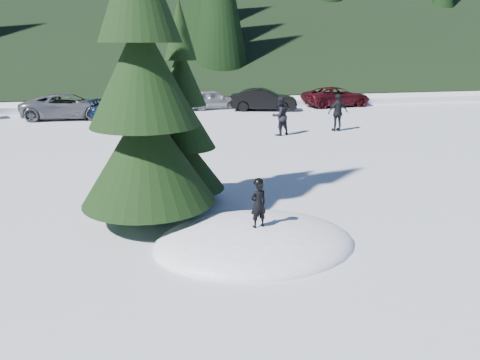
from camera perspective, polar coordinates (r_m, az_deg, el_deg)
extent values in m
plane|color=white|center=(10.44, 1.81, -7.79)|extent=(200.00, 200.00, 0.00)
ellipsoid|color=white|center=(10.44, 1.81, -7.79)|extent=(4.48, 3.52, 0.96)
cylinder|color=black|center=(11.60, -10.98, -1.89)|extent=(0.38, 0.38, 1.40)
cone|color=black|center=(11.31, -11.28, 3.37)|extent=(3.20, 3.20, 2.46)
cone|color=black|center=(11.05, -11.82, 12.81)|extent=(2.54, 2.54, 2.46)
cylinder|color=black|center=(13.04, -6.74, -0.57)|extent=(0.26, 0.26, 1.00)
cone|color=black|center=(12.87, -6.84, 2.24)|extent=(2.20, 2.20, 1.52)
cone|color=black|center=(12.64, -7.01, 7.30)|extent=(1.75, 1.75, 1.52)
cone|color=black|center=(12.51, -7.20, 12.51)|extent=(1.29, 1.29, 1.52)
cone|color=black|center=(12.49, -7.39, 17.77)|extent=(0.84, 0.84, 1.52)
imported|color=black|center=(9.92, 2.25, -2.99)|extent=(0.42, 0.33, 1.01)
imported|color=black|center=(22.62, 4.91, 7.78)|extent=(1.09, 0.97, 1.86)
imported|color=black|center=(24.20, 11.84, 8.04)|extent=(1.13, 0.56, 1.85)
imported|color=#56575E|center=(29.43, -20.12, 8.44)|extent=(5.42, 2.76, 1.47)
imported|color=#0E1A34|center=(27.34, -13.44, 8.22)|extent=(4.65, 3.20, 1.25)
imported|color=gray|center=(31.99, -3.41, 9.79)|extent=(4.02, 2.30, 1.29)
imported|color=black|center=(31.23, 2.91, 9.76)|extent=(4.57, 2.60, 1.43)
imported|color=#35090F|center=(34.00, 11.65, 9.92)|extent=(5.09, 2.86, 1.34)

